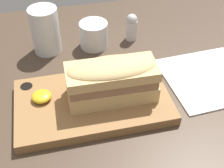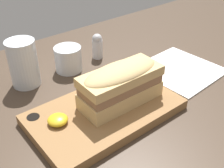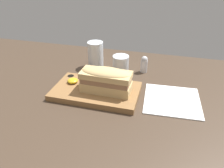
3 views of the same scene
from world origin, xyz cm
name	(u,v)px [view 2 (image 2 of 3)]	position (x,y,z in cm)	size (l,w,h in cm)	color
dining_table	(105,141)	(0.00, 0.00, 1.00)	(197.34, 98.13, 2.00)	#423326
serving_board	(105,112)	(3.88, 5.09, 3.07)	(30.91, 18.25, 2.18)	olive
sandwich	(121,83)	(7.87, 4.73, 8.80)	(17.69, 7.81, 8.69)	tan
mustard_dollop	(58,120)	(-5.97, 6.97, 4.92)	(3.94, 3.94, 1.58)	gold
water_glass	(24,66)	(-3.47, 26.92, 6.97)	(6.85, 6.85, 11.46)	silver
wine_glass	(68,60)	(8.19, 26.23, 4.90)	(7.06, 7.06, 6.55)	silver
napkin	(180,70)	(30.93, 7.48, 2.20)	(19.99, 19.96, 0.40)	white
salt_shaker	(97,46)	(18.27, 27.06, 5.70)	(2.92, 2.92, 7.26)	silver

